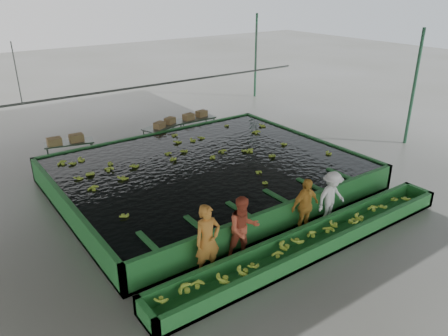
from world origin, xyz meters
TOP-DOWN VIEW (x-y plane):
  - ground at (0.00, 0.00)m, footprint 80.00×80.00m
  - shed_roof at (0.00, 0.00)m, footprint 20.00×22.00m
  - shed_posts at (0.00, 0.00)m, footprint 20.00×22.00m
  - flotation_tank at (0.00, 1.50)m, footprint 10.00×8.00m
  - tank_water at (0.00, 1.50)m, footprint 9.70×7.70m
  - sorting_trough at (0.00, -3.60)m, footprint 10.00×1.00m
  - cableway_rail at (0.00, 5.00)m, footprint 0.08×0.08m
  - rail_hanger_left at (-5.00, 5.00)m, footprint 0.04×0.04m
  - rail_hanger_right at (5.00, 5.00)m, footprint 0.04×0.04m
  - worker_a at (-2.85, -2.80)m, footprint 0.71×0.48m
  - worker_b at (-1.75, -2.80)m, footprint 1.02×0.89m
  - worker_c at (0.47, -2.80)m, footprint 1.00×0.43m
  - worker_d at (1.57, -2.80)m, footprint 1.05×0.61m
  - packing_table_left at (-3.28, 6.50)m, footprint 1.99×1.15m
  - packing_table_mid at (0.76, 6.10)m, footprint 2.13×1.35m
  - packing_table_right at (2.40, 6.25)m, footprint 1.98×0.81m
  - box_stack_left at (-3.42, 6.44)m, footprint 1.40×0.48m
  - box_stack_mid at (0.77, 6.02)m, footprint 1.25×0.81m
  - box_stack_right at (2.48, 6.26)m, footprint 1.29×0.50m
  - floating_bananas at (0.00, 2.30)m, footprint 8.54×5.82m
  - trough_bananas at (0.00, -3.60)m, footprint 8.42×0.56m

SIDE VIEW (x-z plane):
  - ground at x=0.00m, z-range 0.00..0.00m
  - sorting_trough at x=0.00m, z-range 0.00..0.50m
  - trough_bananas at x=0.00m, z-range 0.34..0.46m
  - packing_table_left at x=-3.28m, z-range 0.00..0.85m
  - packing_table_right at x=2.40m, z-range 0.00..0.90m
  - flotation_tank at x=0.00m, z-range 0.00..0.90m
  - packing_table_mid at x=0.76m, z-range 0.00..0.90m
  - worker_d at x=1.57m, z-range 0.00..1.63m
  - worker_c at x=0.47m, z-range 0.00..1.70m
  - tank_water at x=0.00m, z-range 0.85..0.85m
  - floating_bananas at x=0.00m, z-range 0.79..0.91m
  - box_stack_left at x=-3.42m, z-range 0.70..1.00m
  - worker_b at x=-1.75m, z-range 0.00..1.79m
  - box_stack_right at x=2.48m, z-range 0.76..1.04m
  - box_stack_mid at x=0.77m, z-range 0.77..1.04m
  - worker_a at x=-2.85m, z-range 0.00..1.89m
  - shed_posts at x=0.00m, z-range 0.00..5.00m
  - cableway_rail at x=0.00m, z-range -4.00..10.00m
  - rail_hanger_left at x=-5.00m, z-range 3.00..5.00m
  - rail_hanger_right at x=5.00m, z-range 3.00..5.00m
  - shed_roof at x=0.00m, z-range 4.98..5.02m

